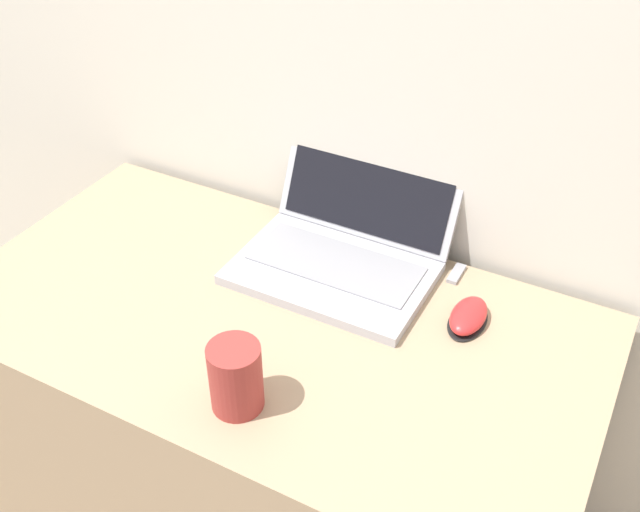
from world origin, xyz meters
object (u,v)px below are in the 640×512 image
Objects in this scene: computer_mouse at (468,317)px; usb_stick at (456,274)px; drink_cup at (236,376)px; laptop at (346,240)px.

usb_stick is (-0.06, 0.12, -0.01)m from computer_mouse.
drink_cup is at bearing -126.23° from computer_mouse.
computer_mouse is 1.89× the size of usb_stick.
drink_cup is 0.44m from computer_mouse.
laptop is 3.28× the size of computer_mouse.
laptop is 0.22m from usb_stick.
drink_cup is (0.02, -0.41, 0.01)m from laptop.
drink_cup is at bearing -87.71° from laptop.
laptop is 0.41m from drink_cup.
usb_stick is at bearing 118.14° from computer_mouse.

